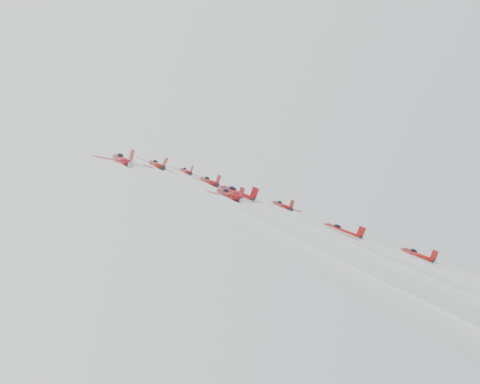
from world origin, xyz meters
TOP-DOWN VIEW (x-y plane):
  - jet_lead at (-0.95, 25.93)m, footprint 8.47×10.32m
  - jet_row2_left at (-15.09, 9.99)m, footprint 9.29×11.32m
  - jet_row2_center at (-2.23, 11.15)m, footprint 9.26×11.28m
  - jet_row2_right at (15.78, 9.52)m, footprint 8.96×10.91m
  - jet_center at (-2.15, -39.70)m, footprint 10.21×88.41m
  - jet_rear_farleft at (-29.38, -47.41)m, footprint 9.37×81.08m
  - jet_rear_left at (-11.77, -46.68)m, footprint 8.57×74.23m

SIDE VIEW (x-z plane):
  - jet_rear_farleft at x=-29.38m, z-range 84.20..148.15m
  - jet_rear_left at x=-11.77m, z-range 87.48..146.02m
  - jet_center at x=-2.15m, z-range 87.36..157.08m
  - jet_row2_right at x=15.78m, z-range 156.58..165.21m
  - jet_row2_left at x=-15.09m, z-range 156.78..165.74m
  - jet_row2_center at x=-2.23m, z-range 157.71..166.64m
  - jet_lead at x=-0.95m, z-range 169.66..177.84m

